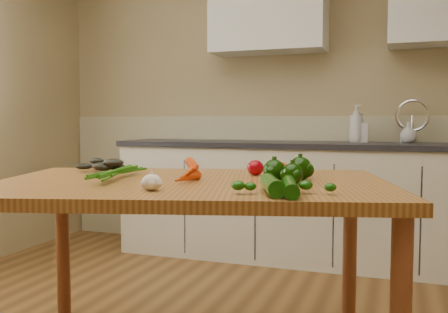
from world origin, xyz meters
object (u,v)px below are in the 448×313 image
Objects in this scene: leafy_greens at (100,160)px; pepper_a at (274,171)px; soap_bottle_a at (356,124)px; pepper_c at (293,174)px; tomato_c at (297,170)px; zucchini_a at (290,187)px; carrot_bunch at (167,170)px; pepper_b at (300,169)px; tomato_a at (255,168)px; tomato_b at (281,168)px; table at (191,203)px; zucchini_b at (272,185)px; soap_bottle_b at (361,128)px; garlic_bulb at (152,182)px; soap_bottle_c at (409,132)px.

leafy_greens is 0.88m from pepper_a.
pepper_c is (-0.06, -2.03, -0.18)m from soap_bottle_a.
pepper_a is 0.20m from tomato_c.
soap_bottle_a is at bearing 88.33° from pepper_c.
zucchini_a is at bearing -79.99° from pepper_c.
carrot_bunch is 0.54m from tomato_c.
carrot_bunch is at bearing -174.20° from pepper_a.
pepper_c is at bearing -90.16° from pepper_b.
tomato_a is 1.17× the size of tomato_b.
pepper_c is (0.40, 0.02, 0.13)m from table.
carrot_bunch is at bearing 162.15° from table.
soap_bottle_a reaches higher than tomato_a.
pepper_a reaches higher than tomato_c.
table is at bearing -171.52° from pepper_a.
tomato_b reaches higher than zucchini_a.
pepper_b is (0.40, 0.16, 0.14)m from table.
tomato_a is 0.55m from zucchini_b.
table is at bearing -157.94° from pepper_b.
pepper_c is 1.13× the size of tomato_c.
pepper_a is (-0.17, -2.02, -0.14)m from soap_bottle_b.
leafy_greens is at bearing -164.56° from soap_bottle_a.
zucchini_b is at bearing -42.12° from carrot_bunch.
table is 0.48m from zucchini_b.
table is at bearing -125.15° from tomato_a.
leafy_greens is (-1.04, -1.88, -0.13)m from soap_bottle_b.
soap_bottle_a reaches higher than soap_bottle_b.
pepper_c is 0.23m from tomato_c.
tomato_b is at bearing 65.22° from garlic_bulb.
pepper_c is (-0.00, -0.15, -0.01)m from pepper_b.
tomato_c is (0.92, 0.05, -0.02)m from leafy_greens.
soap_bottle_c reaches higher than pepper_c.
carrot_bunch is (-0.94, -2.07, -0.11)m from soap_bottle_c.
carrot_bunch is (-0.60, -2.06, -0.15)m from soap_bottle_b.
soap_bottle_a is 0.38m from soap_bottle_c.
pepper_b is at bearing 6.57° from table.
zucchini_b reaches higher than table.
soap_bottle_c reaches higher than zucchini_a.
pepper_b is at bearing 1.77° from carrot_bunch.
leafy_greens is at bearing 78.04° from soap_bottle_c.
pepper_a is (0.87, -0.14, -0.01)m from leafy_greens.
leafy_greens reaches higher than table.
soap_bottle_c reaches higher than pepper_b.
zucchini_a is (0.07, -0.48, -0.01)m from tomato_c.
soap_bottle_c reaches higher than pepper_a.
soap_bottle_a is at bearing 78.64° from garlic_bulb.
tomato_a is at bearing 172.06° from tomato_c.
zucchini_b is at bearing -88.33° from tomato_c.
soap_bottle_c is 2.26× the size of garlic_bulb.
garlic_bulb is 0.49m from pepper_a.
pepper_a reaches higher than pepper_c.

